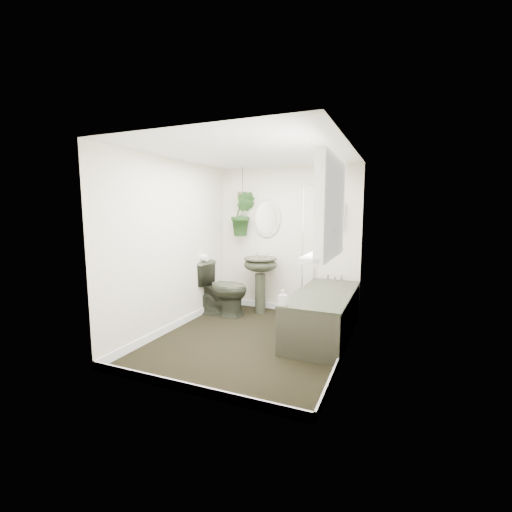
% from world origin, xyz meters
% --- Properties ---
extents(floor, '(2.30, 2.80, 0.02)m').
position_xyz_m(floor, '(0.00, 0.00, -0.01)').
color(floor, black).
rests_on(floor, ground).
extents(ceiling, '(2.30, 2.80, 0.02)m').
position_xyz_m(ceiling, '(0.00, 0.00, 2.31)').
color(ceiling, white).
rests_on(ceiling, ground).
extents(wall_back, '(2.30, 0.02, 2.30)m').
position_xyz_m(wall_back, '(0.00, 1.41, 1.15)').
color(wall_back, white).
rests_on(wall_back, ground).
extents(wall_front, '(2.30, 0.02, 2.30)m').
position_xyz_m(wall_front, '(0.00, -1.41, 1.15)').
color(wall_front, white).
rests_on(wall_front, ground).
extents(wall_left, '(0.02, 2.80, 2.30)m').
position_xyz_m(wall_left, '(-1.16, 0.00, 1.15)').
color(wall_left, white).
rests_on(wall_left, ground).
extents(wall_right, '(0.02, 2.80, 2.30)m').
position_xyz_m(wall_right, '(1.16, 0.00, 1.15)').
color(wall_right, white).
rests_on(wall_right, ground).
extents(skirting, '(2.30, 2.80, 0.10)m').
position_xyz_m(skirting, '(0.00, 0.00, 0.05)').
color(skirting, white).
rests_on(skirting, floor).
extents(bathtub, '(0.72, 1.72, 0.58)m').
position_xyz_m(bathtub, '(0.80, 0.50, 0.29)').
color(bathtub, '#2B2F22').
rests_on(bathtub, floor).
extents(bath_screen, '(0.04, 0.72, 1.40)m').
position_xyz_m(bath_screen, '(0.47, 0.99, 1.28)').
color(bath_screen, silver).
rests_on(bath_screen, bathtub).
extents(shower_box, '(0.20, 0.10, 0.35)m').
position_xyz_m(shower_box, '(0.80, 1.34, 1.55)').
color(shower_box, white).
rests_on(shower_box, wall_back).
extents(oval_mirror, '(0.46, 0.03, 0.62)m').
position_xyz_m(oval_mirror, '(-0.33, 1.37, 1.50)').
color(oval_mirror, '#B9B5A3').
rests_on(oval_mirror, wall_back).
extents(wall_sconce, '(0.04, 0.04, 0.22)m').
position_xyz_m(wall_sconce, '(-0.73, 1.36, 1.40)').
color(wall_sconce, black).
rests_on(wall_sconce, wall_back).
extents(toilet_roll_holder, '(0.11, 0.11, 0.11)m').
position_xyz_m(toilet_roll_holder, '(-1.10, 0.70, 0.90)').
color(toilet_roll_holder, white).
rests_on(toilet_roll_holder, wall_left).
extents(window_recess, '(0.08, 1.00, 0.90)m').
position_xyz_m(window_recess, '(1.09, -0.70, 1.65)').
color(window_recess, white).
rests_on(window_recess, wall_right).
extents(window_sill, '(0.18, 1.00, 0.04)m').
position_xyz_m(window_sill, '(1.02, -0.70, 1.23)').
color(window_sill, white).
rests_on(window_sill, wall_right).
extents(window_blinds, '(0.01, 0.86, 0.76)m').
position_xyz_m(window_blinds, '(1.04, -0.70, 1.65)').
color(window_blinds, white).
rests_on(window_blinds, wall_right).
extents(toilet, '(0.82, 0.48, 0.84)m').
position_xyz_m(toilet, '(-0.85, 0.80, 0.42)').
color(toilet, '#2B2F22').
rests_on(toilet, floor).
extents(pedestal_sink, '(0.61, 0.55, 0.89)m').
position_xyz_m(pedestal_sink, '(-0.33, 1.10, 0.45)').
color(pedestal_sink, '#2B2F22').
rests_on(pedestal_sink, floor).
extents(sill_plant, '(0.21, 0.19, 0.21)m').
position_xyz_m(sill_plant, '(1.05, -0.68, 1.36)').
color(sill_plant, black).
rests_on(sill_plant, window_sill).
extents(hanging_plant, '(0.47, 0.42, 0.70)m').
position_xyz_m(hanging_plant, '(-0.70, 1.25, 1.56)').
color(hanging_plant, black).
rests_on(hanging_plant, ceiling).
extents(soap_bottle, '(0.10, 0.10, 0.18)m').
position_xyz_m(soap_bottle, '(0.51, -0.29, 0.67)').
color(soap_bottle, black).
rests_on(soap_bottle, bathtub).
extents(hanging_pot, '(0.16, 0.16, 0.12)m').
position_xyz_m(hanging_pot, '(-0.70, 1.25, 1.85)').
color(hanging_pot, brown).
rests_on(hanging_pot, ceiling).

